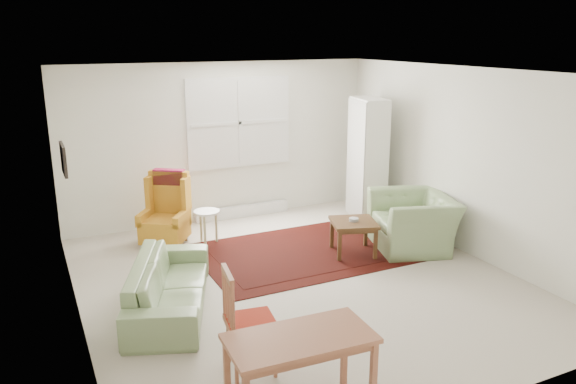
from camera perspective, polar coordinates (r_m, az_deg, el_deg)
name	(u,v)px	position (r m, az deg, el deg)	size (l,w,h in m)	color
room	(293,177)	(6.69, 0.48, 1.54)	(5.04, 5.54, 2.51)	#BFB4A3
rug	(312,250)	(7.82, 2.43, -5.91)	(3.07, 1.97, 0.03)	black
sofa	(169,276)	(6.25, -12.01, -8.34)	(1.90, 0.74, 0.77)	gray
armchair	(413,217)	(8.01, 12.61, -2.45)	(1.16, 1.01, 0.90)	gray
wingback_chair	(164,210)	(8.05, -12.50, -1.79)	(0.61, 0.64, 1.05)	#B8791C
coffee_table	(353,237)	(7.70, 6.63, -4.60)	(0.58, 0.58, 0.48)	#472C16
stool	(207,227)	(8.11, -8.20, -3.53)	(0.37, 0.37, 0.50)	white
cabinet	(368,159)	(9.06, 8.10, 3.29)	(0.41, 0.78, 1.95)	white
desk	(300,377)	(4.54, 1.22, -18.30)	(1.12, 0.56, 0.71)	#9F5E40
desk_chair	(251,320)	(5.03, -3.79, -12.88)	(0.43, 0.43, 0.97)	#9F5E40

